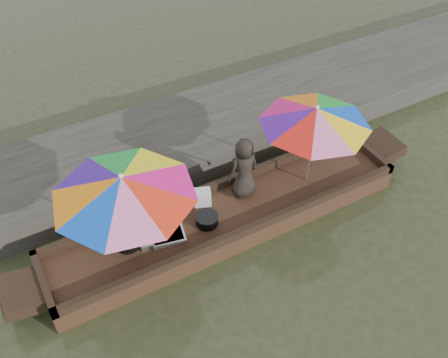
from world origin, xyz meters
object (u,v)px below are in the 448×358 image
supply_bag (202,197)px  umbrella_stern (311,145)px  vendor (244,168)px  umbrella_bow (128,215)px  cooking_pot (127,241)px  tray_crayfish (168,237)px  boat_hull (227,219)px  tray_scallop (154,237)px  charcoal_grill (207,220)px

supply_bag → umbrella_stern: size_ratio=0.16×
vendor → umbrella_bow: (-2.05, -0.25, 0.21)m
cooking_pot → vendor: bearing=3.5°
tray_crayfish → supply_bag: 0.92m
vendor → supply_bag: bearing=-14.8°
boat_hull → tray_scallop: tray_scallop is taller
tray_scallop → charcoal_grill: 0.86m
cooking_pot → charcoal_grill: bearing=-8.9°
tray_scallop → umbrella_bow: bearing=-169.9°
tray_scallop → charcoal_grill: bearing=-8.8°
umbrella_bow → charcoal_grill: bearing=-3.3°
umbrella_bow → cooking_pot: bearing=116.0°
umbrella_bow → tray_crayfish: bearing=-5.9°
tray_crayfish → vendor: size_ratio=0.46×
supply_bag → umbrella_bow: 1.53m
charcoal_grill → vendor: bearing=20.8°
boat_hull → charcoal_grill: 0.48m
umbrella_stern → vendor: bearing=167.2°
charcoal_grill → cooking_pot: bearing=171.1°
cooking_pot → tray_crayfish: size_ratio=0.71×
cooking_pot → umbrella_bow: umbrella_bow is taller
cooking_pot → vendor: 2.17m
tray_crayfish → umbrella_stern: (2.65, 0.05, 0.73)m
cooking_pot → supply_bag: bearing=9.9°
boat_hull → umbrella_bow: 1.86m
charcoal_grill → supply_bag: size_ratio=1.23×
cooking_pot → umbrella_stern: size_ratio=0.21×
tray_scallop → umbrella_bow: (-0.35, -0.06, 0.74)m
charcoal_grill → tray_scallop: bearing=171.2°
cooking_pot → tray_crayfish: cooking_pot is taller
tray_crayfish → umbrella_stern: bearing=1.2°
boat_hull → cooking_pot: bearing=175.6°
vendor → umbrella_stern: bearing=161.8°
umbrella_bow → supply_bag: bearing=15.5°
charcoal_grill → umbrella_stern: 2.10m
boat_hull → umbrella_bow: (-1.60, 0.00, 0.95)m
tray_crayfish → umbrella_bow: 0.90m
cooking_pot → charcoal_grill: 1.27m
charcoal_grill → supply_bag: 0.47m
supply_bag → cooking_pot: bearing=-170.1°
boat_hull → cooking_pot: size_ratio=16.39×
boat_hull → tray_scallop: 1.27m
charcoal_grill → umbrella_stern: bearing=2.0°
cooking_pot → supply_bag: size_ratio=1.31×
boat_hull → vendor: bearing=29.3°
cooking_pot → charcoal_grill: (1.26, -0.20, -0.02)m
supply_bag → vendor: 0.84m
tray_crayfish → umbrella_stern: size_ratio=0.29×
tray_crayfish → tray_scallop: 0.21m
boat_hull → supply_bag: (-0.26, 0.37, 0.30)m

